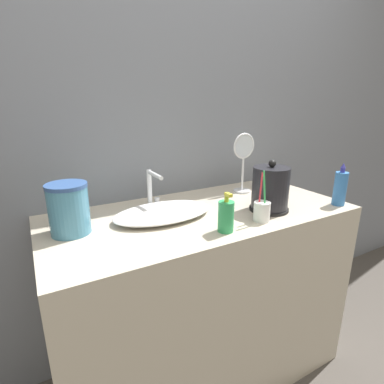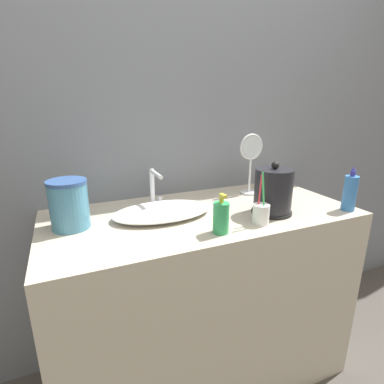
{
  "view_description": "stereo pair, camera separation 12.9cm",
  "coord_description": "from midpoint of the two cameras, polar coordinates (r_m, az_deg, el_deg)",
  "views": [
    {
      "loc": [
        -0.66,
        -0.76,
        1.36
      ],
      "look_at": [
        -0.05,
        0.32,
        0.99
      ],
      "focal_mm": 28.0,
      "sensor_mm": 36.0,
      "label": 1
    },
    {
      "loc": [
        -0.54,
        -0.82,
        1.36
      ],
      "look_at": [
        -0.05,
        0.32,
        0.99
      ],
      "focal_mm": 28.0,
      "sensor_mm": 36.0,
      "label": 2
    }
  ],
  "objects": [
    {
      "name": "electric_kettle",
      "position": [
        1.36,
        17.82,
        -0.15
      ],
      "size": [
        0.18,
        0.18,
        0.23
      ],
      "color": "black",
      "rests_on": "vanity_counter"
    },
    {
      "name": "toothbrush_cup",
      "position": [
        1.25,
        15.91,
        -3.98
      ],
      "size": [
        0.07,
        0.07,
        0.22
      ],
      "color": "silver",
      "rests_on": "vanity_counter"
    },
    {
      "name": "shampoo_bottle",
      "position": [
        1.54,
        30.03,
        -0.12
      ],
      "size": [
        0.06,
        0.06,
        0.2
      ],
      "color": "#3370B7",
      "rests_on": "vanity_counter"
    },
    {
      "name": "lotion_bottle",
      "position": [
        1.12,
        8.82,
        -4.86
      ],
      "size": [
        0.06,
        0.06,
        0.15
      ],
      "color": "#2D9956",
      "rests_on": "vanity_counter"
    },
    {
      "name": "sink_basin",
      "position": [
        1.29,
        -2.79,
        -3.73
      ],
      "size": [
        0.43,
        0.25,
        0.04
      ],
      "color": "white",
      "rests_on": "vanity_counter"
    },
    {
      "name": "faucet",
      "position": [
        1.38,
        -4.5,
        1.18
      ],
      "size": [
        0.06,
        0.15,
        0.18
      ],
      "color": "silver",
      "rests_on": "vanity_counter"
    },
    {
      "name": "wall_back",
      "position": [
        1.56,
        -0.71,
        14.65
      ],
      "size": [
        6.0,
        0.04,
        2.6
      ],
      "color": "slate",
      "rests_on": "ground_plane"
    },
    {
      "name": "vanity_mirror",
      "position": [
        1.6,
        13.41,
        6.05
      ],
      "size": [
        0.14,
        0.09,
        0.32
      ],
      "color": "silver",
      "rests_on": "vanity_counter"
    },
    {
      "name": "vanity_counter",
      "position": [
        1.56,
        4.46,
        -19.31
      ],
      "size": [
        1.36,
        0.63,
        0.89
      ],
      "color": "#B7AD99",
      "rests_on": "ground_plane"
    },
    {
      "name": "water_pitcher",
      "position": [
        1.21,
        -19.63,
        -2.29
      ],
      "size": [
        0.15,
        0.15,
        0.19
      ],
      "color": "teal",
      "rests_on": "vanity_counter"
    }
  ]
}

